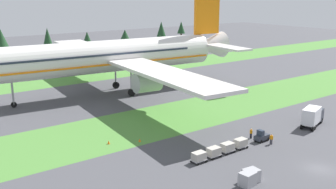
# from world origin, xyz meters

# --- Properties ---
(ground_plane) EXTENTS (400.00, 400.00, 0.00)m
(ground_plane) POSITION_xyz_m (0.00, 0.00, 0.00)
(ground_plane) COLOR #47474C
(grass_strip_near) EXTENTS (320.00, 17.52, 0.01)m
(grass_strip_near) POSITION_xyz_m (0.00, 30.76, 0.00)
(grass_strip_near) COLOR #4C8438
(grass_strip_near) RESTS_ON ground
(grass_strip_far) EXTENTS (320.00, 17.52, 0.01)m
(grass_strip_far) POSITION_xyz_m (0.00, 77.81, 0.00)
(grass_strip_far) COLOR #4C8438
(grass_strip_far) RESTS_ON ground
(airliner) EXTENTS (65.39, 80.86, 25.61)m
(airliner) POSITION_xyz_m (-2.30, 54.13, 9.19)
(airliner) COLOR silver
(airliner) RESTS_ON ground
(baggage_tug) EXTENTS (2.62, 1.34, 1.97)m
(baggage_tug) POSITION_xyz_m (1.71, 11.84, 0.81)
(baggage_tug) COLOR #2D333D
(baggage_tug) RESTS_ON ground
(cargo_dolly_lead) EXTENTS (2.22, 1.53, 1.55)m
(cargo_dolly_lead) POSITION_xyz_m (-3.32, 11.76, 0.92)
(cargo_dolly_lead) COLOR #A3A3A8
(cargo_dolly_lead) RESTS_ON ground
(cargo_dolly_second) EXTENTS (2.22, 1.53, 1.55)m
(cargo_dolly_second) POSITION_xyz_m (-6.22, 11.72, 0.92)
(cargo_dolly_second) COLOR #A3A3A8
(cargo_dolly_second) RESTS_ON ground
(cargo_dolly_third) EXTENTS (2.22, 1.53, 1.55)m
(cargo_dolly_third) POSITION_xyz_m (-9.12, 11.67, 0.92)
(cargo_dolly_third) COLOR #A3A3A8
(cargo_dolly_third) RESTS_ON ground
(cargo_dolly_fourth) EXTENTS (2.22, 1.53, 1.55)m
(cargo_dolly_fourth) POSITION_xyz_m (-12.02, 11.63, 0.92)
(cargo_dolly_fourth) COLOR #A3A3A8
(cargo_dolly_fourth) RESTS_ON ground
(catering_truck) EXTENTS (7.33, 4.39, 3.58)m
(catering_truck) POSITION_xyz_m (15.11, 11.45, 1.95)
(catering_truck) COLOR #2D333D
(catering_truck) RESTS_ON ground
(ground_crew_marshaller) EXTENTS (0.36, 0.51, 1.74)m
(ground_crew_marshaller) POSITION_xyz_m (1.91, 10.02, 0.95)
(ground_crew_marshaller) COLOR black
(ground_crew_marshaller) RESTS_ON ground
(ground_crew_loader) EXTENTS (0.36, 0.56, 1.74)m
(ground_crew_loader) POSITION_xyz_m (1.34, 13.79, 0.95)
(ground_crew_loader) COLOR black
(ground_crew_loader) RESTS_ON ground
(uld_container_0) EXTENTS (2.16, 1.80, 1.78)m
(uld_container_0) POSITION_xyz_m (-11.70, 2.69, 0.89)
(uld_container_0) COLOR #A3A3A8
(uld_container_0) RESTS_ON ground
(uld_container_1) EXTENTS (2.14, 1.78, 1.68)m
(uld_container_1) POSITION_xyz_m (-10.53, 3.13, 0.84)
(uld_container_1) COLOR #A3A3A8
(uld_container_1) RESTS_ON ground
(taxiway_marker_0) EXTENTS (0.44, 0.44, 0.59)m
(taxiway_marker_0) POSITION_xyz_m (-19.00, 25.66, 0.30)
(taxiway_marker_0) COLOR orange
(taxiway_marker_0) RESTS_ON ground
(taxiway_marker_1) EXTENTS (0.44, 0.44, 0.49)m
(taxiway_marker_1) POSITION_xyz_m (-14.42, 23.56, 0.25)
(taxiway_marker_1) COLOR orange
(taxiway_marker_1) RESTS_ON ground
(distant_tree_line) EXTENTS (158.82, 10.06, 11.28)m
(distant_tree_line) POSITION_xyz_m (-4.07, 125.62, 6.49)
(distant_tree_line) COLOR #4C3823
(distant_tree_line) RESTS_ON ground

